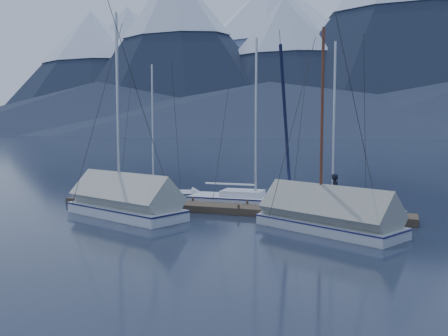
{
  "coord_description": "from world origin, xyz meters",
  "views": [
    {
      "loc": [
        8.03,
        -19.98,
        4.17
      ],
      "look_at": [
        0.0,
        2.0,
        2.2
      ],
      "focal_mm": 38.0,
      "sensor_mm": 36.0,
      "label": 1
    }
  ],
  "objects": [
    {
      "name": "person",
      "position": [
        5.4,
        2.36,
        1.2
      ],
      "size": [
        0.52,
        0.69,
        1.72
      ],
      "primitive_type": "imported",
      "rotation": [
        0.0,
        0.0,
        1.75
      ],
      "color": "black",
      "rests_on": "dock"
    },
    {
      "name": "sailboat_covered_near",
      "position": [
        5.02,
        -0.48,
        0.45
      ],
      "size": [
        7.19,
        5.08,
        9.1
      ],
      "color": "silver",
      "rests_on": "ground"
    },
    {
      "name": "mountain_range",
      "position": [
        4.12,
        370.45,
        58.65
      ],
      "size": [
        877.0,
        584.0,
        150.5
      ],
      "color": "#475675",
      "rests_on": "ground"
    },
    {
      "name": "mooring_posts",
      "position": [
        -0.5,
        2.0,
        0.35
      ],
      "size": [
        15.12,
        1.52,
        0.35
      ],
      "color": "#382D23",
      "rests_on": "ground"
    },
    {
      "name": "sailboat_open_mid",
      "position": [
        1.44,
        4.48,
        0.17
      ],
      "size": [
        7.45,
        3.19,
        9.81
      ],
      "color": "silver",
      "rests_on": "ground"
    },
    {
      "name": "sailboat_open_left",
      "position": [
        -5.08,
        4.98,
        0.15
      ],
      "size": [
        6.8,
        3.59,
        8.65
      ],
      "color": "silver",
      "rests_on": "ground"
    },
    {
      "name": "ground",
      "position": [
        0.0,
        0.0,
        0.0
      ],
      "size": [
        1000.0,
        1000.0,
        0.0
      ],
      "primitive_type": "plane",
      "color": "black",
      "rests_on": "ground"
    },
    {
      "name": "dock",
      "position": [
        0.0,
        2.0,
        0.11
      ],
      "size": [
        18.0,
        1.5,
        0.54
      ],
      "color": "#382D23",
      "rests_on": "ground"
    },
    {
      "name": "sailboat_covered_far",
      "position": [
        -4.53,
        -0.54,
        0.51
      ],
      "size": [
        7.77,
        4.67,
        10.47
      ],
      "color": "silver",
      "rests_on": "ground"
    },
    {
      "name": "sailboat_open_right",
      "position": [
        5.49,
        4.66,
        0.16
      ],
      "size": [
        7.15,
        3.05,
        9.37
      ],
      "color": "silver",
      "rests_on": "ground"
    }
  ]
}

